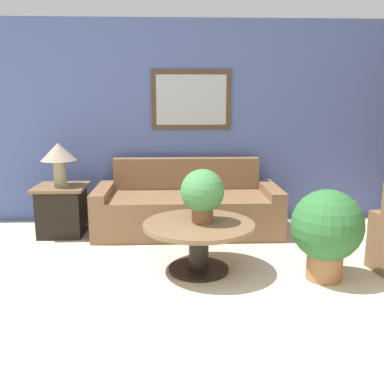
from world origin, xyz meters
TOP-DOWN VIEW (x-y plane):
  - ground_plane at (0.00, 0.00)m, footprint 20.00×20.00m
  - wall_back at (0.00, 3.35)m, footprint 7.76×0.09m
  - couch_main at (0.10, 2.79)m, footprint 2.23×0.94m
  - coffee_table at (0.17, 1.52)m, footprint 1.05×1.05m
  - side_table at (-1.41, 2.72)m, footprint 0.60×0.60m
  - table_lamp at (-1.41, 2.72)m, footprint 0.41×0.41m
  - potted_plant_on_table at (0.20, 1.55)m, footprint 0.41×0.41m
  - potted_plant_floor at (1.30, 1.28)m, footprint 0.64×0.64m

SIDE VIEW (x-z plane):
  - ground_plane at x=0.00m, z-range 0.00..0.00m
  - couch_main at x=0.10m, z-range -0.15..0.72m
  - side_table at x=-1.41m, z-range 0.01..0.61m
  - coffee_table at x=0.17m, z-range 0.11..0.58m
  - potted_plant_floor at x=1.30m, z-range 0.06..0.89m
  - potted_plant_on_table at x=0.20m, z-range 0.50..1.01m
  - table_lamp at x=-1.41m, z-range 0.71..1.22m
  - wall_back at x=0.00m, z-range 0.01..2.61m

